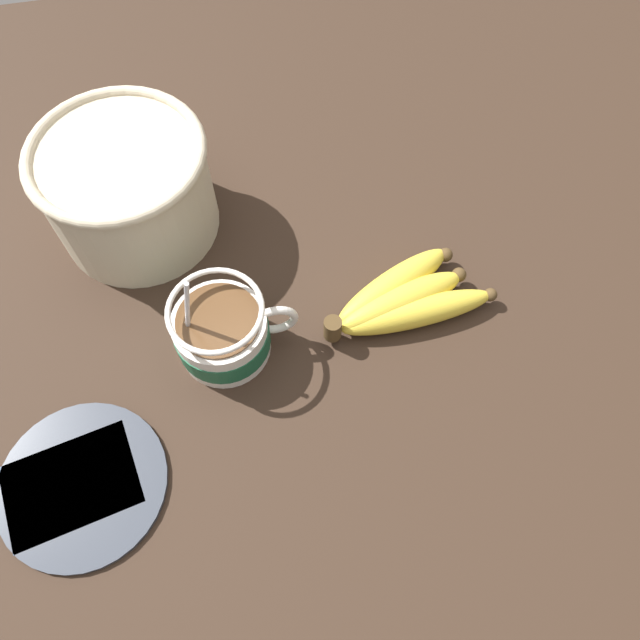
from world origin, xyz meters
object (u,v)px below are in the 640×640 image
at_px(coffee_mug, 223,333).
at_px(small_plate, 82,484).
at_px(banana_bunch, 404,301).
at_px(woven_basket, 128,187).

bearing_deg(coffee_mug, small_plate, -142.26).
relative_size(coffee_mug, banana_bunch, 0.70).
relative_size(coffee_mug, small_plate, 0.84).
bearing_deg(small_plate, coffee_mug, 37.74).
relative_size(coffee_mug, woven_basket, 0.72).
distance_m(woven_basket, small_plate, 0.33).
distance_m(coffee_mug, small_plate, 0.21).
distance_m(banana_bunch, small_plate, 0.39).
bearing_deg(banana_bunch, small_plate, -159.86).
xyz_separation_m(coffee_mug, woven_basket, (-0.08, 0.19, 0.03)).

